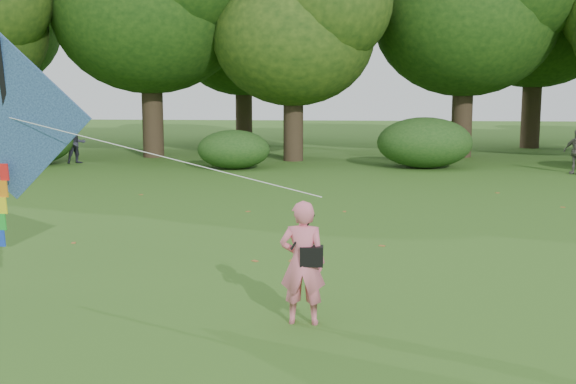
# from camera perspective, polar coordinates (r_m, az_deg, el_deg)

# --- Properties ---
(ground) EXTENTS (100.00, 100.00, 0.00)m
(ground) POSITION_cam_1_polar(r_m,az_deg,el_deg) (9.52, 4.66, -10.88)
(ground) COLOR #265114
(ground) RESTS_ON ground
(man_kite_flyer) EXTENTS (0.62, 0.41, 1.66)m
(man_kite_flyer) POSITION_cam_1_polar(r_m,az_deg,el_deg) (9.54, 1.16, -5.60)
(man_kite_flyer) COLOR #E36A83
(man_kite_flyer) RESTS_ON ground
(bystander_left) EXTENTS (0.97, 0.96, 1.58)m
(bystander_left) POSITION_cam_1_polar(r_m,az_deg,el_deg) (29.28, -16.40, 3.71)
(bystander_left) COLOR #2B2B39
(bystander_left) RESTS_ON ground
(bystander_right) EXTENTS (0.93, 0.89, 1.55)m
(bystander_right) POSITION_cam_1_polar(r_m,az_deg,el_deg) (26.81, 21.83, 2.97)
(bystander_right) COLOR #625D57
(bystander_right) RESTS_ON ground
(crossbody_bag) EXTENTS (0.43, 0.20, 0.68)m
(crossbody_bag) POSITION_cam_1_polar(r_m,az_deg,el_deg) (9.48, 1.86, -5.01)
(crossbody_bag) COLOR black
(crossbody_bag) RESTS_ON ground
(flying_kite) EXTENTS (6.12, 1.78, 3.31)m
(flying_kite) POSITION_cam_1_polar(r_m,az_deg,el_deg) (11.72, -21.31, 5.35)
(flying_kite) COLOR #233D9B
(flying_kite) RESTS_ON ground
(tree_line) EXTENTS (54.70, 15.30, 9.48)m
(tree_line) POSITION_cam_1_polar(r_m,az_deg,el_deg) (31.99, 7.53, 13.02)
(tree_line) COLOR #3A2D1E
(tree_line) RESTS_ON ground
(shrub_band) EXTENTS (39.15, 3.22, 1.88)m
(shrub_band) POSITION_cam_1_polar(r_m,az_deg,el_deg) (26.68, 2.83, 3.74)
(shrub_band) COLOR #264919
(shrub_band) RESTS_ON ground
(fallen_leaves) EXTENTS (11.46, 11.47, 0.01)m
(fallen_leaves) POSITION_cam_1_polar(r_m,az_deg,el_deg) (15.96, 4.43, -2.78)
(fallen_leaves) COLOR #935728
(fallen_leaves) RESTS_ON ground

